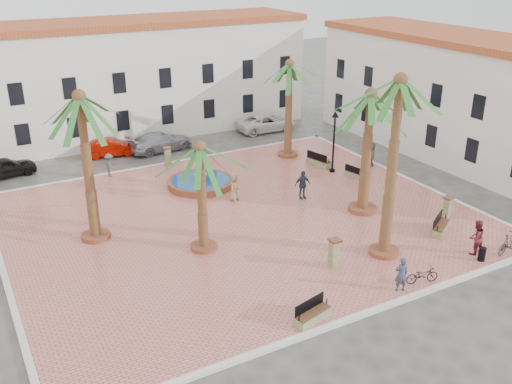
{
  "coord_description": "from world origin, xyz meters",
  "views": [
    {
      "loc": [
        -13.92,
        -26.78,
        14.66
      ],
      "look_at": [
        1.0,
        0.0,
        1.6
      ],
      "focal_mm": 40.0,
      "sensor_mm": 36.0,
      "label": 1
    }
  ],
  "objects_px": {
    "pedestrian_east": "(371,154)",
    "palm_ne": "(289,75)",
    "palm_sw": "(200,161)",
    "bollard_n": "(168,156)",
    "lamppost_s": "(388,198)",
    "cyclist_b": "(476,237)",
    "bollard_e": "(447,207)",
    "litter_bin": "(482,254)",
    "bicycle_b": "(509,243)",
    "pedestrian_north": "(109,165)",
    "bicycle_a": "(422,275)",
    "bench_s": "(313,315)",
    "bench_se": "(441,227)",
    "car_silver": "(160,142)",
    "pedestrian_fountain_b": "(302,185)",
    "palm_s": "(399,99)",
    "bench_ne": "(319,162)",
    "bollard_se": "(334,252)",
    "car_black": "(5,167)",
    "fountain": "(200,181)",
    "bench_e": "(355,175)",
    "car_white": "(266,123)",
    "pedestrian_fountain_a": "(234,187)",
    "cyclist_a": "(401,274)",
    "palm_nw": "(81,113)",
    "lamppost_e": "(334,131)",
    "palm_e": "(370,110)"
  },
  "relations": [
    {
      "from": "fountain",
      "to": "litter_bin",
      "type": "distance_m",
      "value": 18.09
    },
    {
      "from": "fountain",
      "to": "pedestrian_fountain_a",
      "type": "distance_m",
      "value": 3.38
    },
    {
      "from": "litter_bin",
      "to": "bollard_e",
      "type": "bearing_deg",
      "value": 64.08
    },
    {
      "from": "lamppost_s",
      "to": "bench_ne",
      "type": "bearing_deg",
      "value": 70.28
    },
    {
      "from": "palm_nw",
      "to": "bicycle_a",
      "type": "distance_m",
      "value": 18.4
    },
    {
      "from": "bicycle_a",
      "to": "palm_ne",
      "type": "bearing_deg",
      "value": 3.57
    },
    {
      "from": "pedestrian_north",
      "to": "pedestrian_east",
      "type": "xyz_separation_m",
      "value": [
        17.21,
        -7.13,
        0.08
      ]
    },
    {
      "from": "pedestrian_fountain_b",
      "to": "bollard_n",
      "type": "bearing_deg",
      "value": 123.52
    },
    {
      "from": "pedestrian_east",
      "to": "palm_ne",
      "type": "bearing_deg",
      "value": -118.47
    },
    {
      "from": "bench_e",
      "to": "litter_bin",
      "type": "xyz_separation_m",
      "value": [
        -1.53,
        -12.12,
        0.11
      ]
    },
    {
      "from": "lamppost_s",
      "to": "car_silver",
      "type": "bearing_deg",
      "value": 101.65
    },
    {
      "from": "pedestrian_fountain_b",
      "to": "car_white",
      "type": "distance_m",
      "value": 15.23
    },
    {
      "from": "cyclist_a",
      "to": "lamppost_s",
      "type": "bearing_deg",
      "value": -102.96
    },
    {
      "from": "palm_s",
      "to": "car_black",
      "type": "height_order",
      "value": "palm_s"
    },
    {
      "from": "bollard_se",
      "to": "car_silver",
      "type": "height_order",
      "value": "bollard_se"
    },
    {
      "from": "bench_e",
      "to": "bollard_se",
      "type": "distance_m",
      "value": 12.31
    },
    {
      "from": "palm_s",
      "to": "bollard_se",
      "type": "xyz_separation_m",
      "value": [
        -3.06,
        0.19,
        -7.34
      ]
    },
    {
      "from": "pedestrian_fountain_b",
      "to": "bicycle_a",
      "type": "bearing_deg",
      "value": -87.85
    },
    {
      "from": "bench_e",
      "to": "car_silver",
      "type": "distance_m",
      "value": 15.67
    },
    {
      "from": "cyclist_b",
      "to": "palm_e",
      "type": "bearing_deg",
      "value": -74.87
    },
    {
      "from": "pedestrian_fountain_b",
      "to": "palm_nw",
      "type": "bearing_deg",
      "value": -179.28
    },
    {
      "from": "bench_s",
      "to": "bicycle_a",
      "type": "relative_size",
      "value": 1.19
    },
    {
      "from": "bench_s",
      "to": "bench_se",
      "type": "bearing_deg",
      "value": 3.78
    },
    {
      "from": "palm_sw",
      "to": "bollard_n",
      "type": "bearing_deg",
      "value": 77.19
    },
    {
      "from": "bench_s",
      "to": "bollard_n",
      "type": "bearing_deg",
      "value": 72.39
    },
    {
      "from": "pedestrian_fountain_b",
      "to": "bench_s",
      "type": "bearing_deg",
      "value": -116.38
    },
    {
      "from": "bollard_e",
      "to": "litter_bin",
      "type": "height_order",
      "value": "bollard_e"
    },
    {
      "from": "cyclist_a",
      "to": "pedestrian_north",
      "type": "relative_size",
      "value": 1.05
    },
    {
      "from": "fountain",
      "to": "cyclist_b",
      "type": "bearing_deg",
      "value": -60.73
    },
    {
      "from": "bollard_se",
      "to": "pedestrian_north",
      "type": "distance_m",
      "value": 18.62
    },
    {
      "from": "bicycle_a",
      "to": "pedestrian_north",
      "type": "xyz_separation_m",
      "value": [
        -8.97,
        20.8,
        0.39
      ]
    },
    {
      "from": "palm_nw",
      "to": "pedestrian_fountain_a",
      "type": "relative_size",
      "value": 4.62
    },
    {
      "from": "lamppost_s",
      "to": "pedestrian_fountain_a",
      "type": "height_order",
      "value": "lamppost_s"
    },
    {
      "from": "palm_ne",
      "to": "pedestrian_fountain_a",
      "type": "xyz_separation_m",
      "value": [
        -7.43,
        -5.52,
        -5.27
      ]
    },
    {
      "from": "cyclist_b",
      "to": "car_silver",
      "type": "xyz_separation_m",
      "value": [
        -8.23,
        23.86,
        -0.35
      ]
    },
    {
      "from": "bicycle_b",
      "to": "pedestrian_north",
      "type": "height_order",
      "value": "pedestrian_north"
    },
    {
      "from": "cyclist_b",
      "to": "palm_sw",
      "type": "bearing_deg",
      "value": -29.7
    },
    {
      "from": "lamppost_e",
      "to": "car_white",
      "type": "relative_size",
      "value": 0.84
    },
    {
      "from": "lamppost_e",
      "to": "pedestrian_east",
      "type": "relative_size",
      "value": 2.47
    },
    {
      "from": "bench_ne",
      "to": "bollard_se",
      "type": "bearing_deg",
      "value": 134.72
    },
    {
      "from": "bench_se",
      "to": "car_white",
      "type": "relative_size",
      "value": 0.37
    },
    {
      "from": "bicycle_b",
      "to": "car_silver",
      "type": "bearing_deg",
      "value": 12.28
    },
    {
      "from": "palm_nw",
      "to": "cyclist_b",
      "type": "distance_m",
      "value": 20.99
    },
    {
      "from": "palm_s",
      "to": "bicycle_b",
      "type": "xyz_separation_m",
      "value": [
        5.68,
        -3.06,
        -7.57
      ]
    },
    {
      "from": "palm_sw",
      "to": "palm_ne",
      "type": "bearing_deg",
      "value": 41.51
    },
    {
      "from": "lamppost_s",
      "to": "cyclist_b",
      "type": "height_order",
      "value": "lamppost_s"
    },
    {
      "from": "pedestrian_fountain_a",
      "to": "bench_s",
      "type": "bearing_deg",
      "value": -146.75
    },
    {
      "from": "cyclist_a",
      "to": "pedestrian_fountain_a",
      "type": "distance_m",
      "value": 13.06
    },
    {
      "from": "lamppost_e",
      "to": "pedestrian_east",
      "type": "height_order",
      "value": "lamppost_e"
    },
    {
      "from": "fountain",
      "to": "bench_e",
      "type": "bearing_deg",
      "value": -21.53
    }
  ]
}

